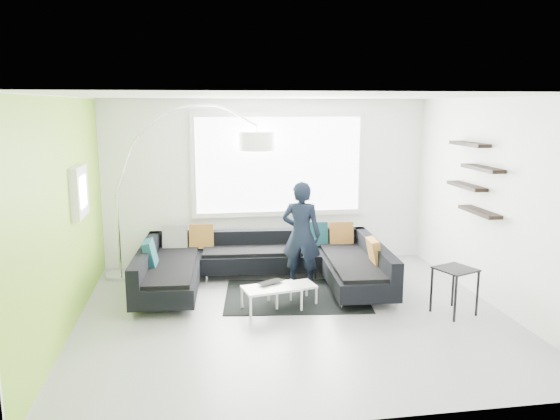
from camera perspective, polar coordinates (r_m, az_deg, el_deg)
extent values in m
plane|color=gray|center=(7.27, 1.37, -10.85)|extent=(5.50, 5.50, 0.00)
cube|color=white|center=(9.31, -1.36, 2.93)|extent=(5.50, 0.04, 2.80)
cube|color=white|center=(4.50, 7.21, -5.88)|extent=(5.50, 0.04, 2.80)
cube|color=white|center=(6.93, -21.55, -0.62)|extent=(0.04, 5.00, 2.80)
cube|color=white|center=(7.84, 21.59, 0.65)|extent=(0.04, 5.00, 2.80)
cube|color=white|center=(6.75, 1.48, 11.81)|extent=(5.50, 5.00, 0.04)
cube|color=#7FB72D|center=(6.93, -21.47, -0.62)|extent=(0.01, 5.00, 2.80)
cube|color=white|center=(9.26, -0.11, 4.76)|extent=(2.96, 0.06, 1.68)
cube|color=silver|center=(7.46, -20.16, 1.81)|extent=(0.12, 0.66, 0.66)
cube|color=black|center=(8.09, 19.64, 3.22)|extent=(0.20, 1.24, 0.95)
cube|color=black|center=(8.18, -1.82, -6.92)|extent=(3.72, 2.45, 0.38)
cube|color=black|center=(8.09, -1.83, -4.70)|extent=(3.72, 2.45, 0.28)
cube|color=brown|center=(8.07, -1.83, -4.31)|extent=(3.21, 0.40, 0.40)
cube|color=black|center=(7.92, 1.66, -8.95)|extent=(2.17, 1.69, 0.01)
cube|color=white|center=(7.48, 0.23, -8.91)|extent=(1.06, 0.75, 0.32)
cube|color=black|center=(7.53, 17.74, -8.08)|extent=(0.58, 0.58, 0.62)
imported|color=black|center=(8.10, 2.23, -2.60)|extent=(0.85, 0.78, 1.60)
imported|color=black|center=(7.40, -0.69, -7.70)|extent=(0.60, 0.58, 0.03)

